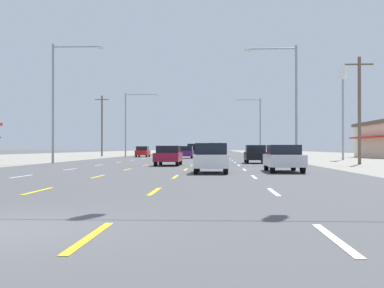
{
  "coord_description": "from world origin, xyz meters",
  "views": [
    {
      "loc": [
        3.58,
        -7.64,
        1.29
      ],
      "look_at": [
        -0.46,
        75.01,
        1.97
      ],
      "focal_mm": 46.53,
      "sensor_mm": 36.0,
      "label": 1
    }
  ],
  "objects_px": {
    "streetlight_left_row_0": "(58,94)",
    "streetlight_right_row_0": "(291,95)",
    "hatchback_far_right_midfar": "(255,154)",
    "suv_center_turn_distant_a": "(194,150)",
    "hatchback_far_left_farthest": "(143,152)",
    "streetlight_right_row_1": "(257,122)",
    "streetlight_left_row_1": "(129,119)",
    "suv_inner_right_farther": "(216,150)",
    "pole_sign_right_row_1": "(343,87)",
    "hatchback_inner_right_nearest": "(211,158)",
    "sedan_far_right_near": "(283,158)",
    "sedan_center_turn_mid": "(169,155)",
    "hatchback_center_turn_far": "(186,152)"
  },
  "relations": [
    {
      "from": "sedan_far_right_near",
      "to": "hatchback_inner_right_nearest",
      "type": "bearing_deg",
      "value": -160.6
    },
    {
      "from": "sedan_far_right_near",
      "to": "suv_center_turn_distant_a",
      "type": "distance_m",
      "value": 53.28
    },
    {
      "from": "sedan_far_right_near",
      "to": "sedan_center_turn_mid",
      "type": "xyz_separation_m",
      "value": [
        -7.16,
        9.46,
        0.0
      ]
    },
    {
      "from": "streetlight_left_row_0",
      "to": "streetlight_left_row_1",
      "type": "xyz_separation_m",
      "value": [
        0.13,
        33.44,
        -0.14
      ]
    },
    {
      "from": "suv_inner_right_farther",
      "to": "pole_sign_right_row_1",
      "type": "height_order",
      "value": "pole_sign_right_row_1"
    },
    {
      "from": "sedan_far_right_near",
      "to": "suv_inner_right_farther",
      "type": "relative_size",
      "value": 0.92
    },
    {
      "from": "sedan_center_turn_mid",
      "to": "streetlight_right_row_1",
      "type": "distance_m",
      "value": 39.45
    },
    {
      "from": "sedan_center_turn_mid",
      "to": "suv_center_turn_distant_a",
      "type": "relative_size",
      "value": 0.92
    },
    {
      "from": "sedan_center_turn_mid",
      "to": "hatchback_center_turn_far",
      "type": "distance_m",
      "value": 25.64
    },
    {
      "from": "streetlight_right_row_0",
      "to": "streetlight_right_row_1",
      "type": "relative_size",
      "value": 1.11
    },
    {
      "from": "sedan_far_right_near",
      "to": "hatchback_far_left_farthest",
      "type": "distance_m",
      "value": 46.24
    },
    {
      "from": "streetlight_left_row_1",
      "to": "streetlight_right_row_1",
      "type": "xyz_separation_m",
      "value": [
        19.3,
        0.0,
        -0.59
      ]
    },
    {
      "from": "streetlight_left_row_1",
      "to": "suv_center_turn_distant_a",
      "type": "bearing_deg",
      "value": 29.29
    },
    {
      "from": "sedan_center_turn_mid",
      "to": "suv_inner_right_farther",
      "type": "distance_m",
      "value": 31.29
    },
    {
      "from": "hatchback_inner_right_nearest",
      "to": "streetlight_left_row_0",
      "type": "xyz_separation_m",
      "value": [
        -13.02,
        15.39,
        5.06
      ]
    },
    {
      "from": "hatchback_center_turn_far",
      "to": "pole_sign_right_row_1",
      "type": "height_order",
      "value": "pole_sign_right_row_1"
    },
    {
      "from": "hatchback_far_right_midfar",
      "to": "streetlight_left_row_0",
      "type": "relative_size",
      "value": 0.39
    },
    {
      "from": "suv_center_turn_distant_a",
      "to": "streetlight_right_row_0",
      "type": "xyz_separation_m",
      "value": [
        9.78,
        -38.76,
        4.64
      ]
    },
    {
      "from": "hatchback_center_turn_far",
      "to": "streetlight_left_row_1",
      "type": "height_order",
      "value": "streetlight_left_row_1"
    },
    {
      "from": "hatchback_far_right_midfar",
      "to": "suv_inner_right_farther",
      "type": "xyz_separation_m",
      "value": [
        -3.36,
        25.34,
        0.24
      ]
    },
    {
      "from": "suv_inner_right_farther",
      "to": "streetlight_right_row_1",
      "type": "xyz_separation_m",
      "value": [
        6.22,
        6.9,
        4.09
      ]
    },
    {
      "from": "hatchback_inner_right_nearest",
      "to": "streetlight_left_row_1",
      "type": "bearing_deg",
      "value": 104.78
    },
    {
      "from": "hatchback_center_turn_far",
      "to": "streetlight_right_row_1",
      "type": "bearing_deg",
      "value": 51.24
    },
    {
      "from": "hatchback_far_right_midfar",
      "to": "streetlight_right_row_1",
      "type": "relative_size",
      "value": 0.44
    },
    {
      "from": "hatchback_far_right_midfar",
      "to": "suv_center_turn_distant_a",
      "type": "xyz_separation_m",
      "value": [
        -6.96,
        37.57,
        0.24
      ]
    },
    {
      "from": "hatchback_inner_right_nearest",
      "to": "streetlight_right_row_1",
      "type": "distance_m",
      "value": 49.44
    },
    {
      "from": "suv_inner_right_farther",
      "to": "streetlight_left_row_0",
      "type": "height_order",
      "value": "streetlight_left_row_0"
    },
    {
      "from": "streetlight_right_row_1",
      "to": "streetlight_left_row_1",
      "type": "bearing_deg",
      "value": 180.0
    },
    {
      "from": "sedan_center_turn_mid",
      "to": "pole_sign_right_row_1",
      "type": "distance_m",
      "value": 26.13
    },
    {
      "from": "hatchback_far_left_farthest",
      "to": "hatchback_far_right_midfar",
      "type": "bearing_deg",
      "value": -64.24
    },
    {
      "from": "hatchback_far_left_farthest",
      "to": "streetlight_right_row_1",
      "type": "height_order",
      "value": "streetlight_right_row_1"
    },
    {
      "from": "hatchback_far_right_midfar",
      "to": "streetlight_left_row_1",
      "type": "distance_m",
      "value": 36.53
    },
    {
      "from": "streetlight_left_row_0",
      "to": "streetlight_right_row_0",
      "type": "relative_size",
      "value": 1.03
    },
    {
      "from": "sedan_far_right_near",
      "to": "hatchback_far_right_midfar",
      "type": "xyz_separation_m",
      "value": [
        -0.33,
        15.21,
        0.03
      ]
    },
    {
      "from": "streetlight_left_row_0",
      "to": "hatchback_inner_right_nearest",
      "type": "bearing_deg",
      "value": -49.78
    },
    {
      "from": "hatchback_inner_right_nearest",
      "to": "streetlight_right_row_1",
      "type": "relative_size",
      "value": 0.44
    },
    {
      "from": "hatchback_center_turn_far",
      "to": "streetlight_right_row_1",
      "type": "distance_m",
      "value": 16.43
    },
    {
      "from": "hatchback_inner_right_nearest",
      "to": "suv_center_turn_distant_a",
      "type": "distance_m",
      "value": 54.26
    },
    {
      "from": "suv_inner_right_farther",
      "to": "streetlight_left_row_0",
      "type": "relative_size",
      "value": 0.49
    },
    {
      "from": "sedan_center_turn_mid",
      "to": "pole_sign_right_row_1",
      "type": "bearing_deg",
      "value": 46.44
    },
    {
      "from": "hatchback_far_right_midfar",
      "to": "suv_center_turn_distant_a",
      "type": "relative_size",
      "value": 0.8
    },
    {
      "from": "hatchback_center_turn_far",
      "to": "streetlight_right_row_1",
      "type": "relative_size",
      "value": 0.44
    },
    {
      "from": "hatchback_far_right_midfar",
      "to": "suv_center_turn_distant_a",
      "type": "height_order",
      "value": "suv_center_turn_distant_a"
    },
    {
      "from": "pole_sign_right_row_1",
      "to": "streetlight_left_row_1",
      "type": "height_order",
      "value": "pole_sign_right_row_1"
    },
    {
      "from": "hatchback_far_right_midfar",
      "to": "pole_sign_right_row_1",
      "type": "bearing_deg",
      "value": 49.92
    },
    {
      "from": "sedan_far_right_near",
      "to": "suv_inner_right_farther",
      "type": "bearing_deg",
      "value": 95.2
    },
    {
      "from": "pole_sign_right_row_1",
      "to": "streetlight_right_row_0",
      "type": "distance_m",
      "value": 15.81
    },
    {
      "from": "hatchback_far_right_midfar",
      "to": "streetlight_left_row_0",
      "type": "height_order",
      "value": "streetlight_left_row_0"
    },
    {
      "from": "hatchback_inner_right_nearest",
      "to": "hatchback_far_left_farthest",
      "type": "height_order",
      "value": "same"
    },
    {
      "from": "hatchback_far_left_farthest",
      "to": "streetlight_left_row_1",
      "type": "distance_m",
      "value": 6.54
    }
  ]
}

